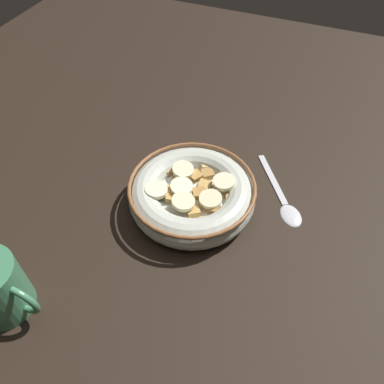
{
  "coord_description": "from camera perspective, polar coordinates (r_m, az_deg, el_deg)",
  "views": [
    {
      "loc": [
        14.74,
        -36.1,
        47.2
      ],
      "look_at": [
        0.0,
        0.0,
        3.0
      ],
      "focal_mm": 36.02,
      "sensor_mm": 36.0,
      "label": 1
    }
  ],
  "objects": [
    {
      "name": "spoon",
      "position": [
        0.63,
        13.73,
        -1.75
      ],
      "size": [
        10.93,
        14.39,
        0.8
      ],
      "color": "silver",
      "rests_on": "ground_plane"
    },
    {
      "name": "ground_plane",
      "position": [
        0.62,
        0.0,
        -2.45
      ],
      "size": [
        139.42,
        139.42,
        2.0
      ],
      "primitive_type": "cube",
      "color": "black"
    },
    {
      "name": "cereal_bowl",
      "position": [
        0.59,
        -0.01,
        -0.3
      ],
      "size": [
        19.53,
        19.53,
        4.96
      ],
      "color": "beige",
      "rests_on": "ground_plane"
    }
  ]
}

